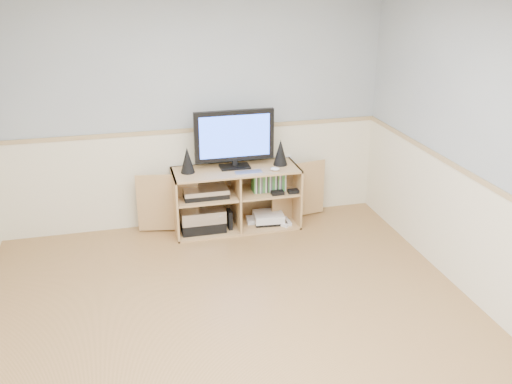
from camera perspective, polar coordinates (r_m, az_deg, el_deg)
room at (r=3.84m, az=-2.75°, el=0.62°), size 4.04×4.54×2.54m
media_cabinet at (r=5.99m, az=-2.11°, el=-0.39°), size 2.03×0.49×0.65m
monitor at (r=5.77m, az=-2.18°, el=5.49°), size 0.82×0.18×0.60m
speaker_left at (r=5.73m, az=-6.88°, el=3.18°), size 0.14×0.14×0.26m
speaker_right at (r=5.91m, az=2.47°, el=3.99°), size 0.15×0.15×0.27m
keyboard at (r=5.72m, az=-0.75°, el=1.98°), size 0.27×0.11×0.01m
mouse at (r=5.78m, az=1.91°, el=2.32°), size 0.11×0.08×0.04m
av_components at (r=5.93m, az=-5.26°, el=-1.92°), size 0.53×0.34×0.47m
game_consoles at (r=6.11m, az=1.12°, el=-2.61°), size 0.45×0.30×0.11m
game_cases at (r=5.94m, az=1.28°, el=1.01°), size 0.34×0.14×0.19m
wall_outlet at (r=6.22m, az=2.99°, el=3.10°), size 0.12×0.03×0.12m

